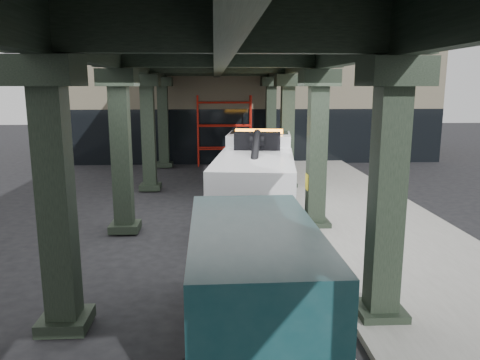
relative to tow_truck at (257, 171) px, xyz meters
name	(u,v)px	position (x,y,z in m)	size (l,w,h in m)	color
ground	(236,252)	(-0.97, -4.66, -1.44)	(90.00, 90.00, 0.00)	black
sidewalk	(373,226)	(3.53, -2.66, -1.36)	(5.00, 40.00, 0.15)	gray
lane_stripe	(286,229)	(0.73, -2.66, -1.43)	(0.12, 38.00, 0.01)	silver
viaduct	(219,53)	(-1.37, -2.66, 4.02)	(7.40, 32.00, 6.40)	black
building	(252,94)	(1.03, 15.34, 2.56)	(22.00, 10.00, 8.00)	#C6B793
scaffolding	(224,129)	(-0.97, 9.98, 0.67)	(3.08, 0.88, 4.00)	red
tow_truck	(257,171)	(0.00, 0.00, 0.00)	(3.62, 9.23, 2.95)	black
towed_van	(252,280)	(-0.93, -9.36, -0.22)	(2.33, 5.64, 2.27)	#11383D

